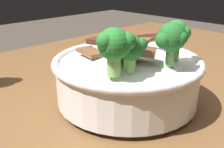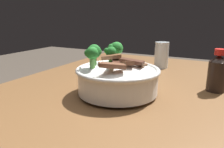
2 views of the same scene
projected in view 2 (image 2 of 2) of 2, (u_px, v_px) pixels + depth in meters
The scene contains 4 objects.
dining_table at pixel (122, 126), 0.64m from camera, with size 1.28×0.84×0.79m.
rice_bowl at pixel (117, 76), 0.62m from camera, with size 0.24×0.24×0.14m.
drinking_glass at pixel (162, 57), 0.95m from camera, with size 0.06×0.06×0.11m.
soy_sauce_bottle at pixel (217, 73), 0.65m from camera, with size 0.05×0.05×0.13m.
Camera 2 is at (-0.53, -0.24, 1.02)m, focal length 34.42 mm.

